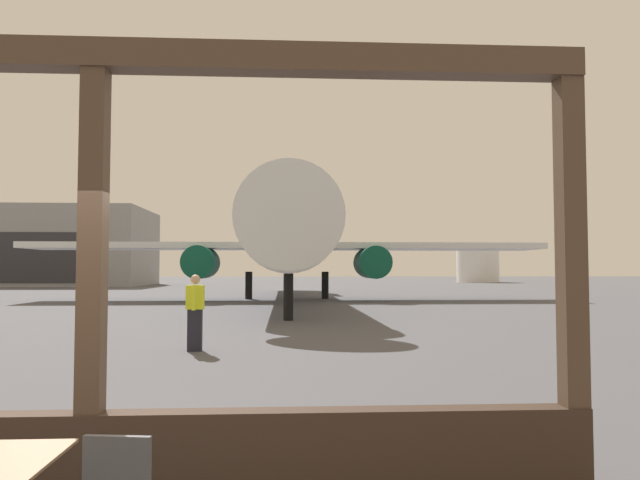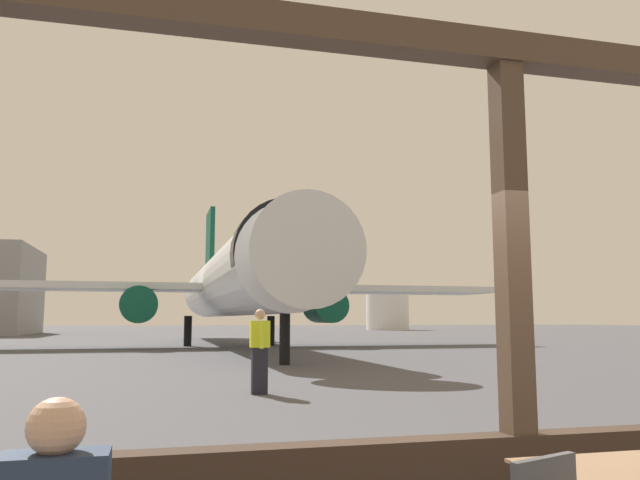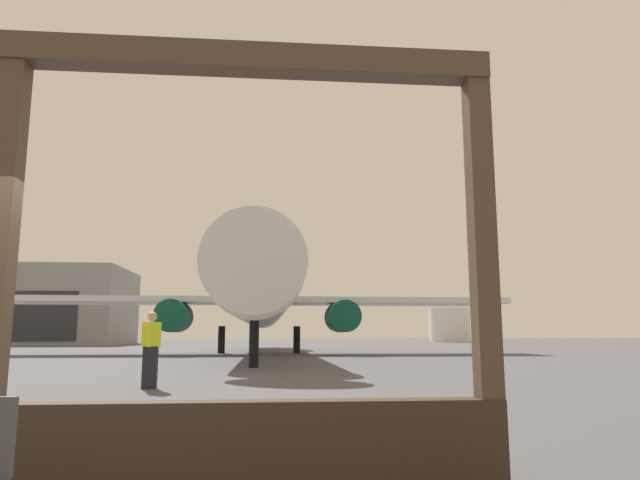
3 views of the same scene
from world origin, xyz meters
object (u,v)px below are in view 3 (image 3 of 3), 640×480
(airplane, at_px, (260,296))
(distant_hangar, at_px, (31,306))
(fuel_storage_tank, at_px, (449,325))
(ground_crew_worker, at_px, (151,348))

(airplane, xyz_separation_m, distant_hangar, (-27.20, 34.92, 0.86))
(airplane, height_order, fuel_storage_tank, airplane)
(distant_hangar, bearing_deg, fuel_storage_tank, 14.86)
(airplane, xyz_separation_m, fuel_storage_tank, (27.85, 49.53, -1.04))
(distant_hangar, height_order, fuel_storage_tank, distant_hangar)
(airplane, height_order, distant_hangar, airplane)
(fuel_storage_tank, bearing_deg, ground_crew_worker, -112.58)
(ground_crew_worker, relative_size, fuel_storage_tank, 0.29)
(airplane, bearing_deg, fuel_storage_tank, 60.65)
(ground_crew_worker, bearing_deg, fuel_storage_tank, 67.42)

